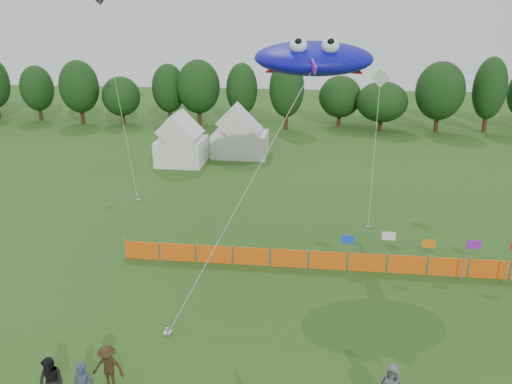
# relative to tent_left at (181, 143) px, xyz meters

# --- Properties ---
(ground) EXTENTS (160.00, 160.00, 0.00)m
(ground) POSITION_rel_tent_left_xyz_m (9.37, -27.99, -1.86)
(ground) COLOR #234C16
(ground) RESTS_ON ground
(treeline) EXTENTS (104.57, 8.78, 8.36)m
(treeline) POSITION_rel_tent_left_xyz_m (10.98, 16.94, 2.33)
(treeline) COLOR #382314
(treeline) RESTS_ON ground
(tent_left) EXTENTS (4.17, 4.17, 3.68)m
(tent_left) POSITION_rel_tent_left_xyz_m (0.00, 0.00, 0.00)
(tent_left) COLOR white
(tent_left) RESTS_ON ground
(tent_right) EXTENTS (5.15, 4.12, 3.64)m
(tent_right) POSITION_rel_tent_left_xyz_m (4.83, 3.32, -0.02)
(tent_right) COLOR silver
(tent_right) RESTS_ON ground
(barrier_fence) EXTENTS (21.90, 0.06, 1.00)m
(barrier_fence) POSITION_rel_tent_left_xyz_m (12.75, -18.85, -1.36)
(barrier_fence) COLOR #EC580D
(barrier_fence) RESTS_ON ground
(flag_row) EXTENTS (8.73, 0.71, 2.26)m
(flag_row) POSITION_rel_tent_left_xyz_m (17.61, -18.94, -0.43)
(flag_row) COLOR gray
(flag_row) RESTS_ON ground
(spectator_b) EXTENTS (0.99, 0.82, 1.86)m
(spectator_b) POSITION_rel_tent_left_xyz_m (3.48, -29.78, -0.92)
(spectator_b) COLOR black
(spectator_b) RESTS_ON ground
(spectator_c) EXTENTS (1.13, 0.67, 1.74)m
(spectator_c) POSITION_rel_tent_left_xyz_m (4.99, -28.73, -0.99)
(spectator_c) COLOR #332314
(spectator_c) RESTS_ON ground
(stingray_kite) EXTENTS (9.28, 18.33, 11.56)m
(stingray_kite) POSITION_rel_tent_left_xyz_m (11.67, -15.08, 8.56)
(stingray_kite) COLOR #100EC7
(stingray_kite) RESTS_ON ground
(small_kite_white) EXTENTS (1.74, 7.61, 9.13)m
(small_kite_white) POSITION_rel_tent_left_xyz_m (16.06, -7.45, 4.57)
(small_kite_white) COLOR silver
(small_kite_white) RESTS_ON ground
(small_kite_dark) EXTENTS (6.04, 9.59, 14.27)m
(small_kite_dark) POSITION_rel_tent_left_xyz_m (-3.79, -4.58, 6.18)
(small_kite_dark) COLOR black
(small_kite_dark) RESTS_ON ground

